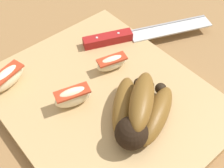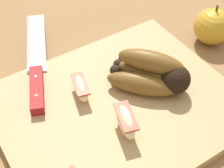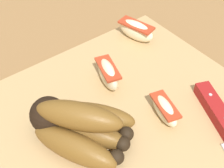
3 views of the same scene
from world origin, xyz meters
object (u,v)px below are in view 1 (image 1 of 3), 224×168
object	(u,v)px
banana_bunch	(139,111)
apple_wedge_middle	(73,97)
chefs_knife	(130,35)
apple_wedge_near	(112,63)
apple_wedge_far	(7,78)

from	to	relation	value
banana_bunch	apple_wedge_middle	xyz separation A→B (m)	(-0.09, -0.06, -0.01)
banana_bunch	chefs_knife	size ratio (longest dim) A/B	0.54
apple_wedge_near	apple_wedge_middle	world-z (taller)	apple_wedge_middle
chefs_knife	apple_wedge_middle	world-z (taller)	apple_wedge_middle
chefs_knife	apple_wedge_near	xyz separation A→B (m)	(0.04, -0.09, 0.01)
apple_wedge_middle	apple_wedge_far	distance (m)	0.13
chefs_knife	apple_wedge_far	world-z (taller)	apple_wedge_far
chefs_knife	apple_wedge_middle	xyz separation A→B (m)	(0.07, -0.19, 0.01)
apple_wedge_near	apple_wedge_far	distance (m)	0.19
apple_wedge_near	banana_bunch	bearing A→B (deg)	-20.37
banana_bunch	chefs_knife	world-z (taller)	banana_bunch
banana_bunch	apple_wedge_far	distance (m)	0.24
banana_bunch	apple_wedge_far	size ratio (longest dim) A/B	1.98
banana_bunch	apple_wedge_middle	size ratio (longest dim) A/B	2.19
apple_wedge_far	banana_bunch	bearing A→B (deg)	30.93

